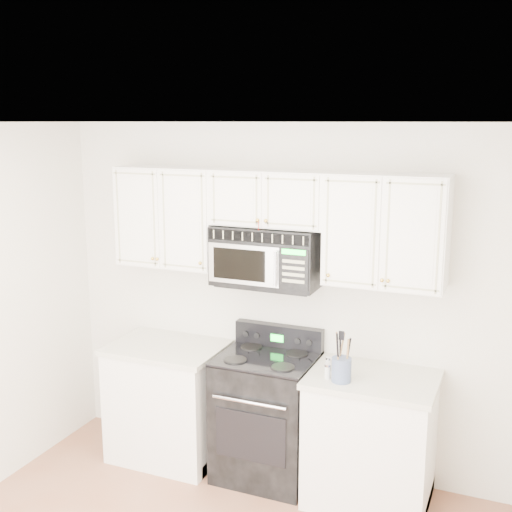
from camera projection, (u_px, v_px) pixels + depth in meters
The scene contains 9 objects.
room at pixel (157, 384), 3.25m from camera, with size 3.51×3.51×2.61m.
base_cabinet_left at pixel (169, 404), 5.03m from camera, with size 0.86×0.65×0.92m.
base_cabinet_right at pixel (370, 443), 4.43m from camera, with size 0.86×0.65×0.92m.
range at pixel (267, 415), 4.73m from camera, with size 0.69×0.63×1.10m.
upper_cabinets at pixel (272, 218), 4.55m from camera, with size 2.44×0.37×0.75m.
microwave at pixel (267, 256), 4.58m from camera, with size 0.76×0.43×0.42m.
utensil_crock at pixel (341, 368), 4.22m from camera, with size 0.13×0.13×0.35m.
shaker_salt at pixel (328, 364), 4.41m from camera, with size 0.04×0.04×0.10m.
shaker_pepper at pixel (327, 371), 4.27m from camera, with size 0.04×0.04×0.10m.
Camera 1 is at (1.64, -2.61, 2.61)m, focal length 45.00 mm.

